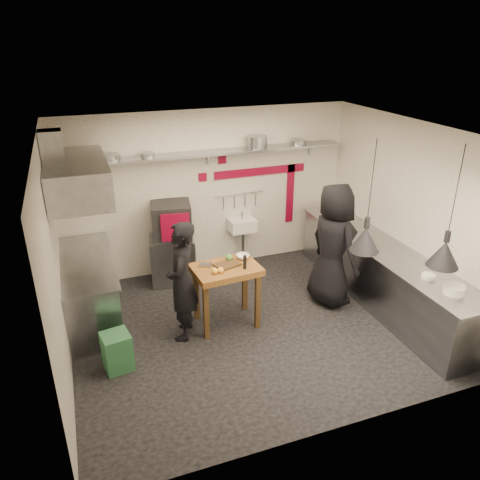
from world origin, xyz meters
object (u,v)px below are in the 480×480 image
object	(u,v)px
prep_table	(226,295)
chef_right	(333,245)
oven_stand	(173,258)
combi_oven	(171,220)
green_bin	(117,351)
chef_left	(182,281)

from	to	relation	value
prep_table	chef_right	bearing A→B (deg)	-3.18
oven_stand	combi_oven	world-z (taller)	combi_oven
green_bin	prep_table	xyz separation A→B (m)	(1.62, 0.49, 0.21)
green_bin	prep_table	size ratio (longest dim) A/B	0.54
chef_left	chef_right	world-z (taller)	chef_right
oven_stand	prep_table	xyz separation A→B (m)	(0.44, -1.56, 0.06)
green_bin	oven_stand	bearing A→B (deg)	60.13
oven_stand	chef_right	distance (m)	2.71
chef_left	chef_right	distance (m)	2.38
green_bin	chef_left	distance (m)	1.21
oven_stand	chef_right	world-z (taller)	chef_right
prep_table	oven_stand	bearing A→B (deg)	101.38
combi_oven	chef_right	size ratio (longest dim) A/B	0.33
oven_stand	green_bin	distance (m)	2.37
chef_left	prep_table	bearing A→B (deg)	117.85
combi_oven	green_bin	world-z (taller)	combi_oven
oven_stand	chef_left	xyz separation A→B (m)	(-0.22, -1.64, 0.45)
chef_left	combi_oven	bearing A→B (deg)	-166.99
combi_oven	prep_table	distance (m)	1.75
oven_stand	chef_right	size ratio (longest dim) A/B	0.41
green_bin	chef_left	world-z (taller)	chef_left
oven_stand	green_bin	world-z (taller)	oven_stand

